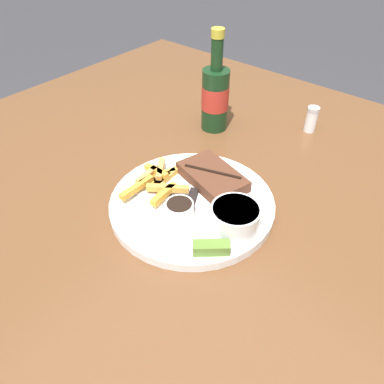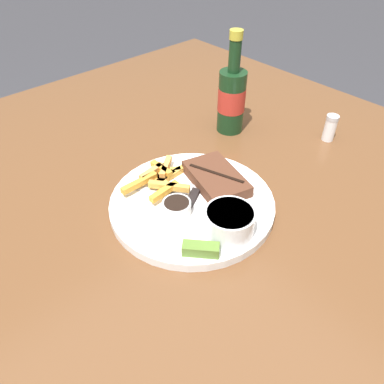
% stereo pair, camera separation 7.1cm
% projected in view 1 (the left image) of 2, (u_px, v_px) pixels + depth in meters
% --- Properties ---
extents(ground_plane, '(12.00, 12.00, 0.00)m').
position_uv_depth(ground_plane, '(192.00, 375.00, 1.21)').
color(ground_plane, '#333338').
extents(dining_table, '(1.45, 1.35, 0.74)m').
position_uv_depth(dining_table, '(192.00, 229.00, 0.77)').
color(dining_table, brown).
rests_on(dining_table, ground_plane).
extents(dinner_plate, '(0.32, 0.32, 0.02)m').
position_uv_depth(dinner_plate, '(192.00, 203.00, 0.73)').
color(dinner_plate, white).
rests_on(dinner_plate, dining_table).
extents(steak_portion, '(0.16, 0.12, 0.03)m').
position_uv_depth(steak_portion, '(212.00, 177.00, 0.76)').
color(steak_portion, '#512D1E').
rests_on(steak_portion, dinner_plate).
extents(fries_pile, '(0.12, 0.16, 0.02)m').
position_uv_depth(fries_pile, '(158.00, 181.00, 0.75)').
color(fries_pile, gold).
rests_on(fries_pile, dinner_plate).
extents(coleslaw_cup, '(0.09, 0.09, 0.05)m').
position_uv_depth(coleslaw_cup, '(235.00, 217.00, 0.65)').
color(coleslaw_cup, white).
rests_on(coleslaw_cup, dinner_plate).
extents(dipping_sauce_cup, '(0.05, 0.05, 0.03)m').
position_uv_depth(dipping_sauce_cup, '(179.00, 208.00, 0.68)').
color(dipping_sauce_cup, silver).
rests_on(dipping_sauce_cup, dinner_plate).
extents(pickle_spear, '(0.06, 0.06, 0.02)m').
position_uv_depth(pickle_spear, '(211.00, 248.00, 0.62)').
color(pickle_spear, '#567A2D').
rests_on(pickle_spear, dinner_plate).
extents(fork_utensil, '(0.12, 0.08, 0.00)m').
position_uv_depth(fork_utensil, '(150.00, 194.00, 0.73)').
color(fork_utensil, '#B7B7BC').
rests_on(fork_utensil, dinner_plate).
extents(knife_utensil, '(0.09, 0.15, 0.01)m').
position_uv_depth(knife_utensil, '(195.00, 185.00, 0.75)').
color(knife_utensil, '#B7B7BC').
rests_on(knife_utensil, dinner_plate).
extents(beer_bottle, '(0.07, 0.07, 0.24)m').
position_uv_depth(beer_bottle, '(215.00, 96.00, 0.91)').
color(beer_bottle, '#143319').
rests_on(beer_bottle, dining_table).
extents(salt_shaker, '(0.03, 0.03, 0.07)m').
position_uv_depth(salt_shaker, '(311.00, 119.00, 0.93)').
color(salt_shaker, white).
rests_on(salt_shaker, dining_table).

